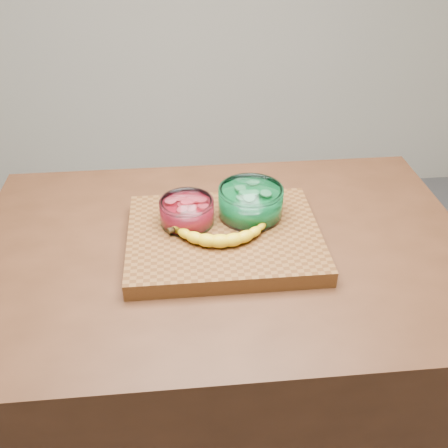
{
  "coord_description": "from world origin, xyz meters",
  "views": [
    {
      "loc": [
        -0.09,
        -0.94,
        1.63
      ],
      "look_at": [
        0.0,
        0.0,
        0.96
      ],
      "focal_mm": 40.0,
      "sensor_mm": 36.0,
      "label": 1
    }
  ],
  "objects": [
    {
      "name": "cutting_board",
      "position": [
        0.0,
        0.0,
        0.92
      ],
      "size": [
        0.45,
        0.35,
        0.04
      ],
      "primitive_type": "cube",
      "color": "brown",
      "rests_on": "counter"
    },
    {
      "name": "banana",
      "position": [
        -0.01,
        -0.03,
        0.96
      ],
      "size": [
        0.25,
        0.12,
        0.04
      ],
      "primitive_type": null,
      "color": "yellow",
      "rests_on": "cutting_board"
    },
    {
      "name": "bowl_red",
      "position": [
        -0.08,
        0.04,
        0.97
      ],
      "size": [
        0.13,
        0.13,
        0.06
      ],
      "color": "white",
      "rests_on": "cutting_board"
    },
    {
      "name": "bowl_green",
      "position": [
        0.07,
        0.06,
        0.98
      ],
      "size": [
        0.16,
        0.16,
        0.07
      ],
      "color": "white",
      "rests_on": "cutting_board"
    },
    {
      "name": "counter",
      "position": [
        0.0,
        0.0,
        0.45
      ],
      "size": [
        1.2,
        0.8,
        0.9
      ],
      "primitive_type": "cube",
      "color": "#472715",
      "rests_on": "ground"
    }
  ]
}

